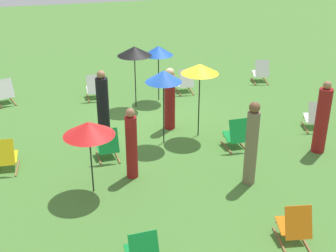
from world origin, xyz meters
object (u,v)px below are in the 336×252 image
object	(u,v)px
umbrella_1	(164,76)
person_3	(251,145)
deckchair_6	(95,88)
person_0	(170,100)
deckchair_1	(236,135)
umbrella_4	(200,69)
deckchair_2	(294,226)
umbrella_0	(134,51)
deckchair_9	(315,117)
person_2	(322,119)
person_4	(131,145)
umbrella_2	(158,51)
deckchair_5	(261,72)
deckchair_11	(185,82)
umbrella_3	(89,129)
person_1	(103,104)
deckchair_7	(5,157)
deckchair_4	(108,145)
deckchair_3	(5,93)

from	to	relation	value
umbrella_1	person_3	size ratio (longest dim) A/B	1.02
deckchair_6	umbrella_1	distance (m)	4.08
person_0	person_3	size ratio (longest dim) A/B	0.91
deckchair_1	umbrella_4	size ratio (longest dim) A/B	0.42
deckchair_2	umbrella_0	distance (m)	7.39
deckchair_9	person_2	bearing A→B (deg)	79.52
person_3	person_4	distance (m)	2.61
deckchair_1	umbrella_2	distance (m)	4.12
umbrella_0	person_2	distance (m)	5.65
umbrella_2	person_0	distance (m)	2.31
deckchair_1	person_2	distance (m)	2.11
deckchair_5	person_2	xyz separation A→B (m)	(0.86, 5.13, 0.50)
deckchair_6	umbrella_2	distance (m)	2.39
deckchair_2	deckchair_11	distance (m)	7.88
deckchair_11	umbrella_3	world-z (taller)	umbrella_3
umbrella_4	person_1	size ratio (longest dim) A/B	1.12
deckchair_2	person_1	xyz separation A→B (m)	(2.65, -5.47, 0.47)
person_4	person_3	bearing A→B (deg)	60.81
deckchair_11	deckchair_1	bearing A→B (deg)	95.02
umbrella_1	umbrella_2	world-z (taller)	umbrella_1
deckchair_7	umbrella_3	xyz separation A→B (m)	(-1.83, 1.39, 1.11)
deckchair_5	person_4	xyz separation A→B (m)	(5.59, 5.14, 0.43)
deckchair_5	umbrella_3	size ratio (longest dim) A/B	0.52
deckchair_2	umbrella_4	size ratio (longest dim) A/B	0.42
umbrella_4	person_4	bearing A→B (deg)	37.88
deckchair_2	person_4	world-z (taller)	person_4
deckchair_4	person_0	xyz separation A→B (m)	(-1.91, -1.33, 0.47)
deckchair_7	person_4	size ratio (longest dim) A/B	0.50
deckchair_2	umbrella_0	size ratio (longest dim) A/B	0.44
umbrella_3	person_1	world-z (taller)	person_1
deckchair_6	person_0	world-z (taller)	person_0
deckchair_2	umbrella_4	bearing A→B (deg)	-77.92
deckchair_7	umbrella_4	bearing A→B (deg)	-167.69
deckchair_3	umbrella_3	bearing A→B (deg)	94.14
umbrella_0	person_1	bearing A→B (deg)	53.61
deckchair_6	umbrella_4	bearing A→B (deg)	125.81
deckchair_4	deckchair_11	xyz separation A→B (m)	(-3.14, -3.87, 0.00)
deckchair_2	person_1	size ratio (longest dim) A/B	0.47
umbrella_3	deckchair_1	bearing A→B (deg)	-164.09
person_1	person_4	distance (m)	2.45
deckchair_3	person_0	size ratio (longest dim) A/B	0.50
umbrella_4	deckchair_7	bearing A→B (deg)	7.53
deckchair_6	person_2	xyz separation A→B (m)	(-4.96, 5.03, 0.50)
deckchair_7	umbrella_2	distance (m)	5.79
deckchair_11	person_3	world-z (taller)	person_3
deckchair_2	deckchair_6	distance (m)	8.48
deckchair_5	deckchair_7	distance (m)	9.32
umbrella_1	person_2	size ratio (longest dim) A/B	1.06
umbrella_3	umbrella_4	bearing A→B (deg)	-146.27
deckchair_11	deckchair_7	bearing A→B (deg)	39.03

